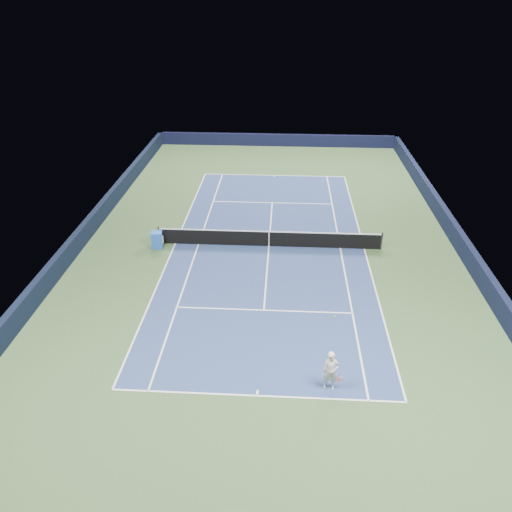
{
  "coord_description": "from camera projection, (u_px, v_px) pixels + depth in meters",
  "views": [
    {
      "loc": [
        0.76,
        -25.52,
        13.6
      ],
      "look_at": [
        -0.57,
        -3.0,
        1.0
      ],
      "focal_mm": 35.0,
      "sensor_mm": 36.0,
      "label": 1
    }
  ],
  "objects": [
    {
      "name": "center_service_line",
      "position": [
        269.0,
        246.0,
        28.9
      ],
      "size": [
        0.08,
        12.8,
        0.0
      ],
      "primitive_type": "cube",
      "color": "white",
      "rests_on": "ground"
    },
    {
      "name": "ground",
      "position": [
        269.0,
        246.0,
        28.91
      ],
      "size": [
        40.0,
        40.0,
        0.0
      ],
      "primitive_type": "plane",
      "color": "#324D2A",
      "rests_on": "ground"
    },
    {
      "name": "wall_left",
      "position": [
        85.0,
        233.0,
        29.2
      ],
      "size": [
        0.35,
        40.0,
        1.1
      ],
      "primitive_type": "cube",
      "color": "black",
      "rests_on": "ground"
    },
    {
      "name": "sideline_singles_right",
      "position": [
        340.0,
        248.0,
        28.69
      ],
      "size": [
        0.08,
        23.77,
        0.0
      ],
      "primitive_type": "cube",
      "color": "white",
      "rests_on": "ground"
    },
    {
      "name": "center_mark_near",
      "position": [
        257.0,
        393.0,
        18.68
      ],
      "size": [
        0.08,
        0.3,
        0.0
      ],
      "primitive_type": "cube",
      "color": "white",
      "rests_on": "ground"
    },
    {
      "name": "court_surface",
      "position": [
        269.0,
        246.0,
        28.91
      ],
      "size": [
        10.97,
        23.77,
        0.01
      ],
      "primitive_type": "cube",
      "color": "navy",
      "rests_on": "ground"
    },
    {
      "name": "sideline_doubles_right",
      "position": [
        364.0,
        249.0,
        28.62
      ],
      "size": [
        0.08,
        23.77,
        0.0
      ],
      "primitive_type": "cube",
      "color": "white",
      "rests_on": "ground"
    },
    {
      "name": "wall_far",
      "position": [
        277.0,
        140.0,
        45.92
      ],
      "size": [
        22.0,
        0.35,
        1.1
      ],
      "primitive_type": "cube",
      "color": "black",
      "rests_on": "ground"
    },
    {
      "name": "tennis_net",
      "position": [
        269.0,
        238.0,
        28.66
      ],
      "size": [
        12.9,
        0.1,
        1.07
      ],
      "color": "black",
      "rests_on": "ground"
    },
    {
      "name": "sideline_doubles_left",
      "position": [
        175.0,
        243.0,
        29.19
      ],
      "size": [
        0.08,
        23.77,
        0.0
      ],
      "primitive_type": "cube",
      "color": "white",
      "rests_on": "ground"
    },
    {
      "name": "sideline_singles_left",
      "position": [
        199.0,
        244.0,
        29.12
      ],
      "size": [
        0.08,
        23.77,
        0.0
      ],
      "primitive_type": "cube",
      "color": "white",
      "rests_on": "ground"
    },
    {
      "name": "center_mark_far",
      "position": [
        274.0,
        176.0,
        39.13
      ],
      "size": [
        0.08,
        0.3,
        0.0
      ],
      "primitive_type": "cube",
      "color": "white",
      "rests_on": "ground"
    },
    {
      "name": "sponsor_cube",
      "position": [
        157.0,
        240.0,
        28.52
      ],
      "size": [
        0.68,
        0.64,
        0.99
      ],
      "color": "blue",
      "rests_on": "ground"
    },
    {
      "name": "service_line_near",
      "position": [
        264.0,
        310.0,
        23.33
      ],
      "size": [
        8.23,
        0.08,
        0.0
      ],
      "primitive_type": "cube",
      "color": "white",
      "rests_on": "ground"
    },
    {
      "name": "baseline_far",
      "position": [
        274.0,
        175.0,
        39.26
      ],
      "size": [
        10.97,
        0.08,
        0.0
      ],
      "primitive_type": "cube",
      "color": "white",
      "rests_on": "ground"
    },
    {
      "name": "service_line_far",
      "position": [
        272.0,
        203.0,
        34.48
      ],
      "size": [
        8.23,
        0.08,
        0.0
      ],
      "primitive_type": "cube",
      "color": "white",
      "rests_on": "ground"
    },
    {
      "name": "tennis_player",
      "position": [
        331.0,
        371.0,
        18.52
      ],
      "size": [
        0.77,
        1.24,
        2.63
      ],
      "color": "silver",
      "rests_on": "ground"
    },
    {
      "name": "baseline_near",
      "position": [
        257.0,
        396.0,
        18.55
      ],
      "size": [
        10.97,
        0.08,
        0.0
      ],
      "primitive_type": "cube",
      "color": "white",
      "rests_on": "ground"
    },
    {
      "name": "wall_right",
      "position": [
        461.0,
        243.0,
        28.08
      ],
      "size": [
        0.35,
        40.0,
        1.1
      ],
      "primitive_type": "cube",
      "color": "black",
      "rests_on": "ground"
    }
  ]
}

